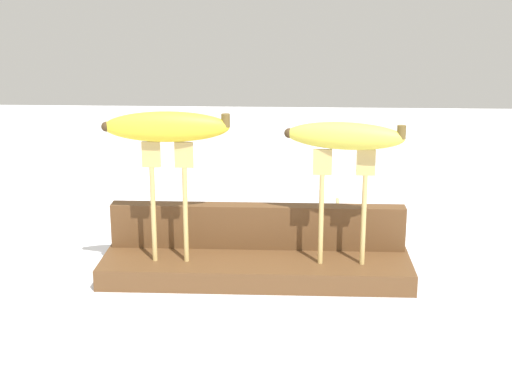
# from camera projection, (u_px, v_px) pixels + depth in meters

# --- Properties ---
(ground_plane) EXTENTS (3.00, 3.00, 0.00)m
(ground_plane) POSITION_uv_depth(u_px,v_px,m) (256.00, 278.00, 1.14)
(ground_plane) COLOR silver
(wooden_board) EXTENTS (0.45, 0.13, 0.03)m
(wooden_board) POSITION_uv_depth(u_px,v_px,m) (256.00, 268.00, 1.13)
(wooden_board) COLOR brown
(wooden_board) RESTS_ON ground
(board_backstop) EXTENTS (0.44, 0.03, 0.07)m
(board_backstop) POSITION_uv_depth(u_px,v_px,m) (258.00, 226.00, 1.17)
(board_backstop) COLOR brown
(board_backstop) RESTS_ON wooden_board
(fork_stand_left) EXTENTS (0.07, 0.01, 0.17)m
(fork_stand_left) POSITION_uv_depth(u_px,v_px,m) (169.00, 191.00, 1.09)
(fork_stand_left) COLOR tan
(fork_stand_left) RESTS_ON wooden_board
(fork_stand_right) EXTENTS (0.09, 0.01, 0.17)m
(fork_stand_right) POSITION_uv_depth(u_px,v_px,m) (343.00, 196.00, 1.08)
(fork_stand_right) COLOR tan
(fork_stand_right) RESTS_ON wooden_board
(banana_raised_left) EXTENTS (0.18, 0.04, 0.04)m
(banana_raised_left) POSITION_uv_depth(u_px,v_px,m) (167.00, 127.00, 1.07)
(banana_raised_left) COLOR yellow
(banana_raised_left) RESTS_ON fork_stand_left
(banana_raised_right) EXTENTS (0.17, 0.07, 0.04)m
(banana_raised_right) POSITION_uv_depth(u_px,v_px,m) (345.00, 136.00, 1.06)
(banana_raised_right) COLOR #DBD147
(banana_raised_right) RESTS_ON fork_stand_right
(fork_fallen_near) EXTENTS (0.03, 0.18, 0.01)m
(fork_fallen_near) POSITION_uv_depth(u_px,v_px,m) (339.00, 216.00, 1.42)
(fork_fallen_near) COLOR tan
(fork_fallen_near) RESTS_ON ground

